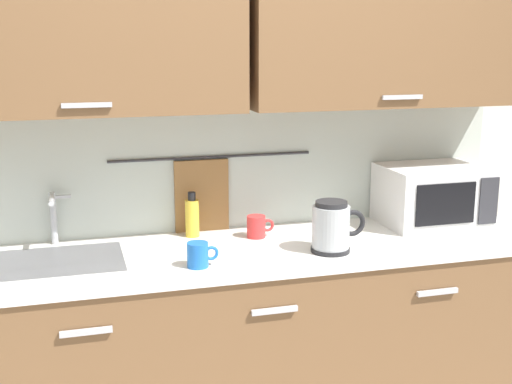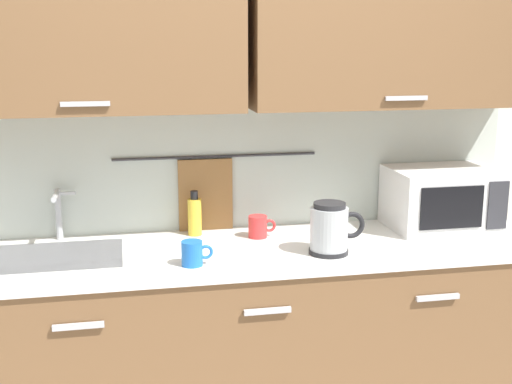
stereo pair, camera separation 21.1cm
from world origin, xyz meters
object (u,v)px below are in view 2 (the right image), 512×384
microwave (441,198)px  mug_near_sink (193,253)px  electric_kettle (330,229)px  mug_by_kettle (258,227)px  dish_soap_bottle (195,216)px

microwave → mug_near_sink: size_ratio=3.83×
mug_near_sink → microwave: bearing=14.9°
electric_kettle → mug_near_sink: 0.55m
mug_near_sink → mug_by_kettle: same height
electric_kettle → mug_near_sink: (-0.55, -0.04, -0.05)m
microwave → mug_near_sink: bearing=-165.1°
electric_kettle → dish_soap_bottle: bearing=143.9°
electric_kettle → mug_by_kettle: electric_kettle is taller
microwave → mug_by_kettle: size_ratio=3.83×
mug_near_sink → electric_kettle: bearing=4.0°
microwave → mug_by_kettle: microwave is taller
electric_kettle → mug_near_sink: bearing=-176.0°
dish_soap_bottle → mug_near_sink: (-0.05, -0.40, -0.04)m
microwave → electric_kettle: 0.66m
electric_kettle → dish_soap_bottle: (-0.50, 0.36, -0.01)m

